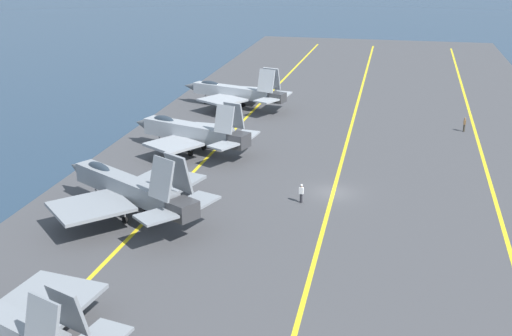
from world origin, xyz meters
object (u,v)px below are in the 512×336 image
at_px(parked_jet_third, 191,132).
at_px(crew_white_vest, 301,192).
at_px(parked_jet_second, 129,188).
at_px(parked_jet_fourth, 235,92).
at_px(crew_brown_vest, 465,124).

bearing_deg(parked_jet_third, crew_white_vest, -130.31).
xyz_separation_m(parked_jet_second, parked_jet_third, (18.02, 0.28, -0.30)).
height_order(parked_jet_third, crew_white_vest, parked_jet_third).
height_order(parked_jet_second, parked_jet_fourth, parked_jet_second).
bearing_deg(parked_jet_second, crew_white_vest, -66.24).
relative_size(parked_jet_second, crew_brown_vest, 9.13).
xyz_separation_m(parked_jet_fourth, crew_brown_vest, (-5.36, -30.29, -1.34)).
bearing_deg(parked_jet_third, parked_jet_fourth, -0.25).
bearing_deg(crew_brown_vest, parked_jet_fourth, 79.97).
height_order(parked_jet_fourth, crew_brown_vest, parked_jet_fourth).
distance_m(parked_jet_third, crew_white_vest, 18.52).
distance_m(parked_jet_fourth, crew_white_vest, 34.92).
height_order(parked_jet_second, crew_brown_vest, parked_jet_second).
distance_m(parked_jet_fourth, crew_brown_vest, 30.79).
bearing_deg(parked_jet_fourth, parked_jet_second, -179.71).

